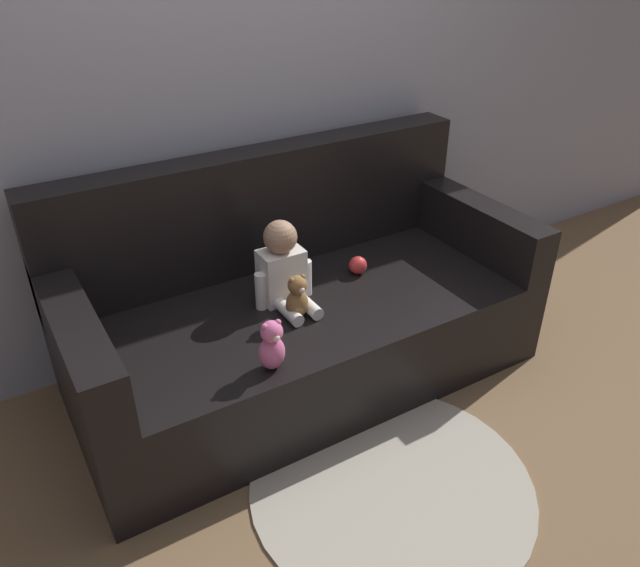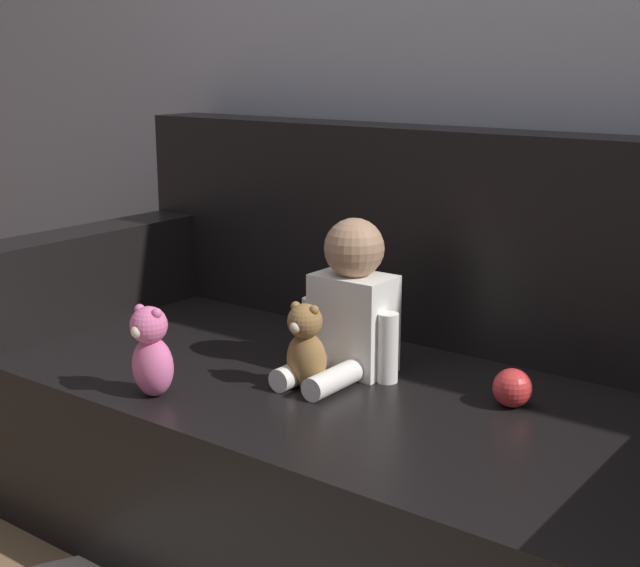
% 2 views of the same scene
% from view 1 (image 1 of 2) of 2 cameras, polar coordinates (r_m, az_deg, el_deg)
% --- Properties ---
extents(ground_plane, '(12.00, 12.00, 0.00)m').
position_cam_1_polar(ground_plane, '(3.13, -1.31, -8.13)').
color(ground_plane, brown).
extents(wall_back, '(8.00, 0.05, 2.60)m').
position_cam_1_polar(wall_back, '(3.03, -7.40, 17.88)').
color(wall_back, '#93939E').
rests_on(wall_back, ground_plane).
extents(couch, '(2.15, 0.99, 1.03)m').
position_cam_1_polar(couch, '(2.98, -2.09, -2.31)').
color(couch, black).
rests_on(couch, ground_plane).
extents(person_baby, '(0.28, 0.31, 0.39)m').
position_cam_1_polar(person_baby, '(2.77, -3.40, 1.37)').
color(person_baby, white).
rests_on(person_baby, couch).
extents(teddy_bear_brown, '(0.10, 0.10, 0.21)m').
position_cam_1_polar(teddy_bear_brown, '(2.67, -2.10, -1.27)').
color(teddy_bear_brown, olive).
rests_on(teddy_bear_brown, couch).
extents(plush_toy_side, '(0.11, 0.10, 0.22)m').
position_cam_1_polar(plush_toy_side, '(2.39, -4.42, -5.66)').
color(plush_toy_side, '#DB6699').
rests_on(plush_toy_side, couch).
extents(toy_ball, '(0.09, 0.09, 0.09)m').
position_cam_1_polar(toy_ball, '(3.04, 3.48, 1.68)').
color(toy_ball, red).
rests_on(toy_ball, couch).
extents(floor_rug, '(1.13, 1.13, 0.01)m').
position_cam_1_polar(floor_rug, '(2.62, 6.52, -17.77)').
color(floor_rug, '#B2A893').
rests_on(floor_rug, ground_plane).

